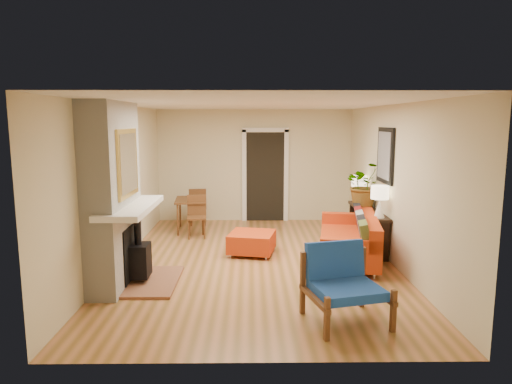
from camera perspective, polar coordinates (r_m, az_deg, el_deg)
room_shell at (r=10.10m, az=3.27°, el=2.63°), size 6.50×6.50×6.50m
fireplace at (r=6.75m, az=-17.13°, el=-0.83°), size 1.09×1.68×2.60m
sofa at (r=7.92m, az=12.03°, el=-5.70°), size 1.25×2.25×0.84m
ottoman at (r=8.11m, az=-0.53°, el=-6.22°), size 0.90×0.90×0.38m
blue_chair at (r=5.57m, az=10.68°, el=-10.68°), size 1.03×1.01×0.89m
dining_table at (r=9.82m, az=-7.75°, el=-1.66°), size 0.76×1.59×0.85m
console_table at (r=8.66m, az=13.80°, el=-3.09°), size 0.34×1.85×0.72m
lamp_near at (r=7.89m, az=15.21°, el=-0.70°), size 0.30×0.30×0.54m
lamp_far at (r=9.31m, az=12.74°, el=0.80°), size 0.30×0.30×0.54m
houseplant at (r=8.81m, az=13.46°, el=0.92°), size 0.89×0.81×0.85m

